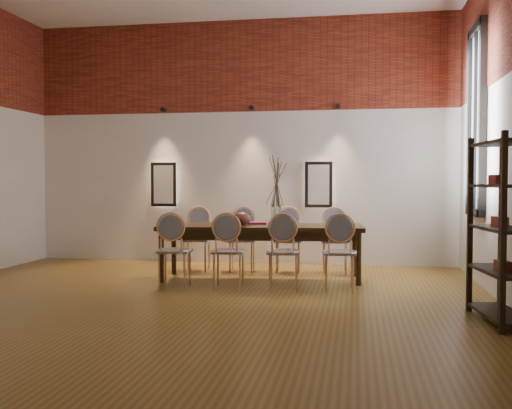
% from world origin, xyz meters
% --- Properties ---
extents(floor, '(7.00, 7.00, 0.02)m').
position_xyz_m(floor, '(0.00, 0.00, -0.01)').
color(floor, brown).
rests_on(floor, ground).
extents(wall_back, '(7.00, 0.10, 4.00)m').
position_xyz_m(wall_back, '(0.00, 3.55, 2.00)').
color(wall_back, silver).
rests_on(wall_back, ground).
extents(brick_band_back, '(7.00, 0.02, 1.50)m').
position_xyz_m(brick_band_back, '(0.00, 3.48, 3.25)').
color(brick_band_back, maroon).
rests_on(brick_band_back, ground).
extents(niche_left, '(0.36, 0.06, 0.66)m').
position_xyz_m(niche_left, '(-1.30, 3.45, 1.30)').
color(niche_left, '#FFEAC6').
rests_on(niche_left, wall_back).
extents(niche_right, '(0.36, 0.06, 0.66)m').
position_xyz_m(niche_right, '(1.30, 3.45, 1.30)').
color(niche_right, '#FFEAC6').
rests_on(niche_right, wall_back).
extents(spot_fixture_left, '(0.08, 0.10, 0.08)m').
position_xyz_m(spot_fixture_left, '(-1.30, 3.42, 2.55)').
color(spot_fixture_left, black).
rests_on(spot_fixture_left, wall_back).
extents(spot_fixture_mid, '(0.08, 0.10, 0.08)m').
position_xyz_m(spot_fixture_mid, '(0.20, 3.42, 2.55)').
color(spot_fixture_mid, black).
rests_on(spot_fixture_mid, wall_back).
extents(spot_fixture_right, '(0.08, 0.10, 0.08)m').
position_xyz_m(spot_fixture_right, '(1.60, 3.42, 2.55)').
color(spot_fixture_right, black).
rests_on(spot_fixture_right, wall_back).
extents(window_glass, '(0.02, 0.78, 2.38)m').
position_xyz_m(window_glass, '(3.46, 2.00, 2.15)').
color(window_glass, silver).
rests_on(window_glass, wall_right).
extents(window_frame, '(0.08, 0.90, 2.50)m').
position_xyz_m(window_frame, '(3.44, 2.00, 2.15)').
color(window_frame, black).
rests_on(window_frame, wall_right).
extents(window_mullion, '(0.06, 0.06, 2.40)m').
position_xyz_m(window_mullion, '(3.44, 2.00, 2.15)').
color(window_mullion, black).
rests_on(window_mullion, wall_right).
extents(dining_table, '(2.83, 1.09, 0.75)m').
position_xyz_m(dining_table, '(0.61, 1.86, 0.38)').
color(dining_table, '#321E0B').
rests_on(dining_table, floor).
extents(chair_near_a, '(0.47, 0.47, 0.94)m').
position_xyz_m(chair_near_a, '(-0.38, 1.06, 0.47)').
color(chair_near_a, tan).
rests_on(chair_near_a, floor).
extents(chair_near_b, '(0.47, 0.47, 0.94)m').
position_xyz_m(chair_near_b, '(0.32, 1.11, 0.47)').
color(chair_near_b, tan).
rests_on(chair_near_b, floor).
extents(chair_near_c, '(0.47, 0.47, 0.94)m').
position_xyz_m(chair_near_c, '(1.01, 1.16, 0.47)').
color(chair_near_c, tan).
rests_on(chair_near_c, floor).
extents(chair_near_d, '(0.47, 0.47, 0.94)m').
position_xyz_m(chair_near_d, '(1.70, 1.21, 0.47)').
color(chair_near_d, tan).
rests_on(chair_near_d, floor).
extents(chair_far_a, '(0.47, 0.47, 0.94)m').
position_xyz_m(chair_far_a, '(-0.48, 2.51, 0.47)').
color(chair_far_a, tan).
rests_on(chair_far_a, floor).
extents(chair_far_b, '(0.47, 0.47, 0.94)m').
position_xyz_m(chair_far_b, '(0.21, 2.56, 0.47)').
color(chair_far_b, tan).
rests_on(chair_far_b, floor).
extents(chair_far_c, '(0.47, 0.47, 0.94)m').
position_xyz_m(chair_far_c, '(0.90, 2.61, 0.47)').
color(chair_far_c, tan).
rests_on(chair_far_c, floor).
extents(chair_far_d, '(0.47, 0.47, 0.94)m').
position_xyz_m(chair_far_d, '(1.59, 2.66, 0.47)').
color(chair_far_d, tan).
rests_on(chair_far_d, floor).
extents(vase, '(0.14, 0.14, 0.30)m').
position_xyz_m(vase, '(0.82, 1.88, 0.90)').
color(vase, silver).
rests_on(vase, dining_table).
extents(dried_branches, '(0.50, 0.50, 0.70)m').
position_xyz_m(dried_branches, '(0.82, 1.88, 1.35)').
color(dried_branches, '#48342A').
rests_on(dried_branches, vase).
extents(bowl, '(0.24, 0.24, 0.18)m').
position_xyz_m(bowl, '(0.36, 1.79, 0.84)').
color(bowl, brown).
rests_on(bowl, dining_table).
extents(book, '(0.27, 0.20, 0.03)m').
position_xyz_m(book, '(0.53, 2.05, 0.77)').
color(book, '#941C4E').
rests_on(book, dining_table).
extents(shelving_rack, '(0.50, 1.04, 1.80)m').
position_xyz_m(shelving_rack, '(3.28, -0.23, 0.90)').
color(shelving_rack, black).
rests_on(shelving_rack, floor).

